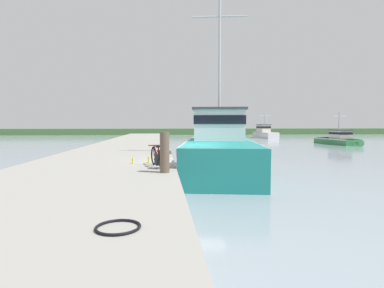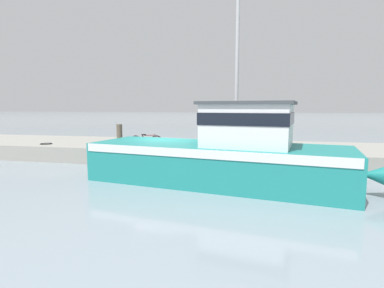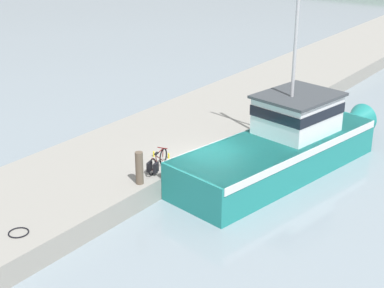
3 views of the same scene
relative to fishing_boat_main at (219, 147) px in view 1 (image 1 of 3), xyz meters
The scene contains 11 objects.
ground_plane 3.89m from the fishing_boat_main, 118.53° to the right, with size 320.00×320.00×0.00m, color #84939E.
dock_pier 6.48m from the fishing_boat_main, 149.70° to the right, with size 6.01×80.00×0.88m, color gray.
far_shoreline 64.42m from the fishing_boat_main, 64.00° to the left, with size 180.00×5.00×1.45m, color #426638.
fishing_boat_main is the anchor object (origin of this frame).
boat_blue_far 26.39m from the fishing_boat_main, 45.76° to the left, with size 2.48×7.64×3.95m.
boat_red_outer 40.06m from the fishing_boat_main, 67.37° to the left, with size 2.68×8.07×4.49m.
bicycle_touring 5.86m from the fishing_boat_main, 122.74° to the right, with size 0.72×1.76×0.78m.
mooring_post 6.86m from the fishing_boat_main, 115.55° to the right, with size 0.30×0.30×1.30m, color brown.
hose_coil 11.93m from the fishing_boat_main, 108.03° to the right, with size 0.68×0.68×0.04m, color black.
water_bottle_on_curb 5.71m from the fishing_boat_main, 137.32° to the right, with size 0.07×0.07×0.24m, color yellow.
water_bottle_by_bike 5.10m from the fishing_boat_main, 134.68° to the right, with size 0.07×0.07×0.22m, color yellow.
Camera 1 is at (-1.26, -12.53, 2.42)m, focal length 28.00 mm.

